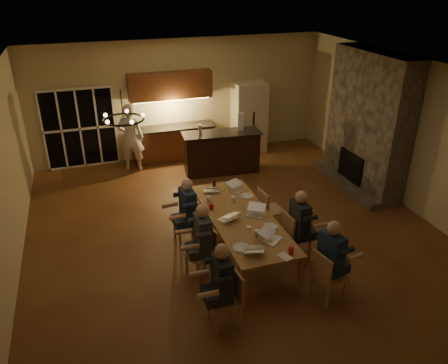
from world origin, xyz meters
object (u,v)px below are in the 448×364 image
person_left_mid (203,241)px  person_left_far (188,212)px  chandelier (123,119)px  plate_left (241,248)px  chair_right_near (330,275)px  refrigerator (249,117)px  person_right_mid (299,226)px  chair_left_far (186,221)px  laptop_a (253,244)px  chair_left_mid (201,254)px  laptop_f (238,185)px  can_cola (214,183)px  standing_person (131,138)px  mug_mid (233,199)px  redcup_mid (211,206)px  person_right_near (330,259)px  bar_bottle (200,129)px  redcup_near (291,250)px  chair_right_mid (297,234)px  laptop_b (273,235)px  person_left_near (222,285)px  plate_near (271,227)px  laptop_c (227,214)px  plate_far (247,196)px  mug_back (209,199)px  chair_left_near (224,299)px  laptop_d (256,210)px  laptop_e (211,186)px  can_silver (257,233)px

person_left_mid → person_left_far: (-0.00, 1.02, 0.00)m
chandelier → plate_left: chandelier is taller
chair_right_near → chandelier: (-2.77, 1.74, 2.31)m
refrigerator → person_right_mid: refrigerator is taller
chair_left_far → laptop_a: 1.90m
chair_left_mid → laptop_f: laptop_f is taller
laptop_a → plate_left: size_ratio=1.17×
can_cola → standing_person: bearing=113.1°
mug_mid → redcup_mid: (-0.49, -0.16, 0.01)m
person_right_near → bar_bottle: (-0.65, 5.21, 0.51)m
refrigerator → redcup_near: refrigerator is taller
person_left_far → laptop_a: person_left_far is taller
bar_bottle → chair_right_mid: bearing=-80.6°
laptop_a → laptop_b: (0.40, 0.16, 0.00)m
refrigerator → can_cola: size_ratio=16.67×
person_left_near → person_left_far: bearing=179.3°
person_right_near → plate_near: 1.21m
chair_left_mid → laptop_b: 1.26m
refrigerator → laptop_c: (-2.27, -4.73, -0.14)m
chair_right_near → laptop_f: 2.75m
bar_bottle → refrigerator: bearing=32.3°
chair_left_far → chandelier: chandelier is taller
plate_far → chair_left_mid: bearing=-137.8°
mug_back → plate_left: size_ratio=0.36×
laptop_b → person_left_near: bearing=177.1°
redcup_near → bar_bottle: (-0.09, 4.95, 0.39)m
mug_back → can_cola: size_ratio=0.83×
person_left_mid → plate_near: size_ratio=5.49×
standing_person → can_cola: size_ratio=15.02×
standing_person → chandelier: size_ratio=2.85×
bar_bottle → chair_left_mid: bearing=-105.7°
chandelier → chair_left_near: bearing=-59.9°
mug_mid → mug_back: (-0.44, 0.15, 0.00)m
mug_back → person_left_near: bearing=-102.2°
chair_left_mid → person_left_near: size_ratio=0.64×
redcup_near → redcup_mid: size_ratio=1.00×
laptop_d → redcup_near: bearing=-52.0°
chair_left_mid → plate_near: chair_left_mid is taller
chair_left_far → laptop_f: bearing=101.9°
chair_right_near → person_left_far: person_left_far is taller
standing_person → mug_back: size_ratio=18.02×
mug_mid → plate_near: (0.30, -1.10, -0.04)m
laptop_f → mug_back: (-0.69, -0.25, -0.06)m
laptop_a → plate_far: bearing=-93.9°
mug_mid → plate_left: bearing=-104.8°
can_cola → plate_far: 0.80m
laptop_b → laptop_f: (0.09, 1.89, 0.00)m
chandelier → laptop_e: bearing=32.6°
chair_right_mid → can_silver: bearing=102.3°
laptop_f → standing_person: bearing=89.1°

